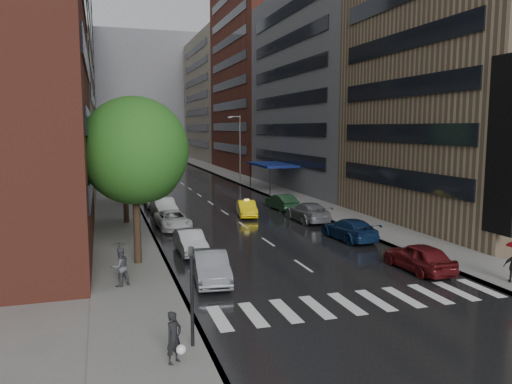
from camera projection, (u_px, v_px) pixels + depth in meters
ground at (336, 288)px, 23.42m from camera, size 220.00×220.00×0.00m
road at (178, 181)px, 70.75m from camera, size 14.00×140.00×0.01m
sidewalk_left at (112, 182)px, 68.08m from camera, size 4.00×140.00×0.15m
sidewalk_right at (239, 178)px, 73.40m from camera, size 4.00×140.00×0.15m
crosswalk at (361, 302)px, 21.58m from camera, size 13.15×2.80×0.01m
buildings_left at (64, 69)px, 72.59m from camera, size 8.00×108.00×38.00m
buildings_right at (264, 80)px, 79.59m from camera, size 8.05×109.10×36.00m
building_far at (139, 95)px, 133.07m from camera, size 40.00×14.00×32.00m
tree_near at (135, 151)px, 26.53m from camera, size 5.75×5.75×9.17m
tree_mid at (124, 156)px, 38.26m from camera, size 4.92×4.92×7.84m
tree_far at (118, 140)px, 49.65m from camera, size 5.76×5.76×9.18m
taxi at (247, 209)px, 42.22m from camera, size 2.10×4.29×1.35m
parked_cars_left at (163, 207)px, 42.99m from camera, size 2.52×41.86×1.60m
parked_cars_right at (331, 221)px, 36.09m from camera, size 2.37×25.30×1.54m
ped_bag_walker at (174, 338)px, 15.60m from camera, size 0.72×0.69×1.67m
ped_black_umbrella at (120, 260)px, 23.15m from camera, size 1.12×1.04×2.09m
traffic_light at (192, 287)px, 16.65m from camera, size 0.18×0.15×3.45m
street_lamp_left at (129, 154)px, 48.91m from camera, size 1.74×0.22×9.00m
street_lamp_right at (239, 147)px, 67.67m from camera, size 1.74×0.22×9.00m
awning at (272, 165)px, 58.80m from camera, size 4.00×8.00×3.12m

